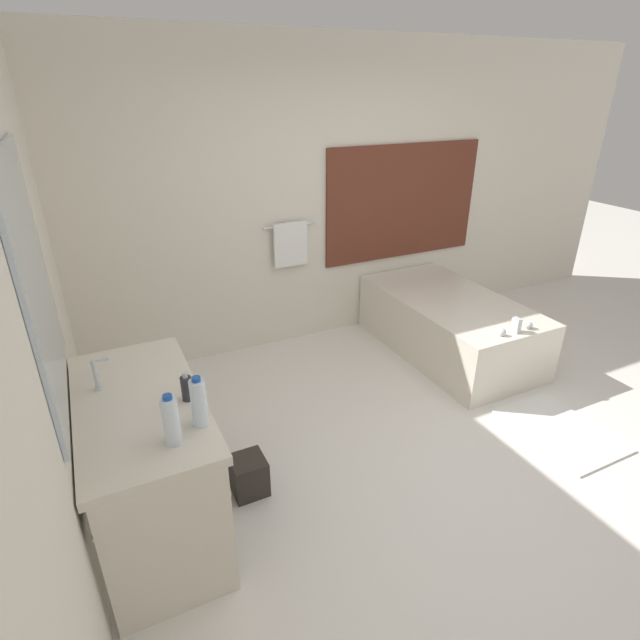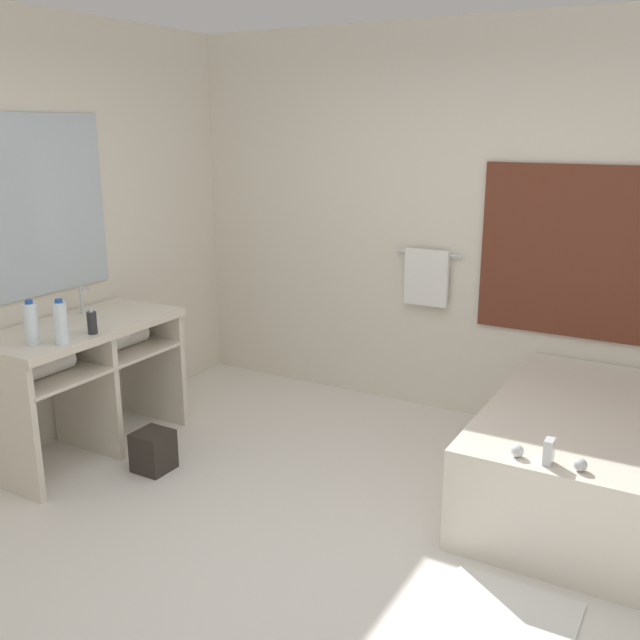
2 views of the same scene
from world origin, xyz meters
TOP-DOWN VIEW (x-y plane):
  - ground_plane at (0.00, 0.00)m, footprint 16.00×16.00m
  - wall_back_with_blinds at (0.03, 2.23)m, footprint 7.40×0.13m
  - vanity_counter at (-1.88, 0.44)m, footprint 0.62×1.25m
  - sink_faucet at (-2.05, 0.61)m, footprint 0.09×0.04m
  - bathtub at (0.93, 1.33)m, footprint 0.91×1.72m
  - water_bottle_1 at (-1.63, 0.08)m, footprint 0.07×0.07m
  - water_bottle_2 at (-1.78, 0.00)m, footprint 0.07×0.07m
  - soap_dispenser at (-1.65, 0.31)m, footprint 0.06×0.06m
  - waste_bin at (-1.33, 0.42)m, footprint 0.21×0.21m
  - bath_mat at (0.90, -0.02)m, footprint 0.57×0.80m

SIDE VIEW (x-z plane):
  - ground_plane at x=0.00m, z-range 0.00..0.00m
  - bath_mat at x=0.90m, z-range 0.00..0.02m
  - waste_bin at x=-1.33m, z-range 0.00..0.24m
  - bathtub at x=0.93m, z-range -0.03..0.63m
  - vanity_counter at x=-1.88m, z-range 0.19..1.03m
  - soap_dispenser at x=-1.65m, z-range 0.83..0.99m
  - sink_faucet at x=-2.05m, z-range 0.84..1.02m
  - water_bottle_2 at x=-1.78m, z-range 0.84..1.09m
  - water_bottle_1 at x=-1.63m, z-range 0.84..1.10m
  - wall_back_with_blinds at x=0.03m, z-range -0.01..2.69m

